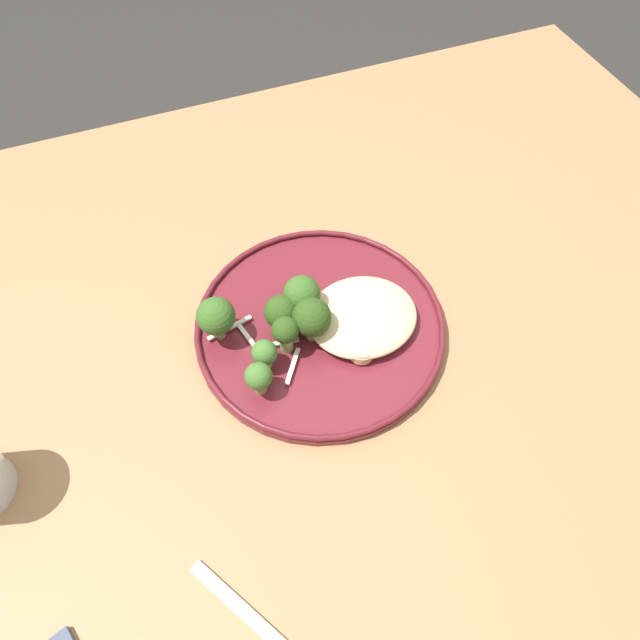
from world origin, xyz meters
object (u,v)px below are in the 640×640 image
object	(u,v)px
seared_scallop_front_small	(362,352)
broccoli_floret_near_rim	(312,318)
seared_scallop_half_hidden	(368,320)
broccoli_floret_small_sprig	(302,295)
seared_scallop_right_edge	(391,307)
broccoli_floret_right_tilted	(281,312)
broccoli_floret_rear_charred	(259,377)
broccoli_floret_left_leaning	(264,352)
seared_scallop_rear_pale	(364,288)
seared_scallop_tilted_round	(349,329)
dinner_plate	(320,326)
broccoli_floret_tall_stalk	(285,332)
broccoli_floret_beside_noodles	(216,317)

from	to	relation	value
seared_scallop_front_small	broccoli_floret_near_rim	bearing A→B (deg)	-47.62
seared_scallop_half_hidden	broccoli_floret_small_sprig	bearing A→B (deg)	-33.92
seared_scallop_right_edge	broccoli_floret_right_tilted	xyz separation A→B (m)	(0.13, -0.03, 0.02)
broccoli_floret_rear_charred	broccoli_floret_near_rim	xyz separation A→B (m)	(-0.08, -0.04, 0.01)
seared_scallop_half_hidden	broccoli_floret_small_sprig	size ratio (longest dim) A/B	0.55
broccoli_floret_left_leaning	broccoli_floret_small_sprig	world-z (taller)	broccoli_floret_small_sprig
seared_scallop_rear_pale	broccoli_floret_near_rim	size ratio (longest dim) A/B	0.44
seared_scallop_half_hidden	broccoli_floret_left_leaning	distance (m)	0.13
seared_scallop_right_edge	broccoli_floret_small_sprig	distance (m)	0.11
seared_scallop_rear_pale	broccoli_floret_rear_charred	distance (m)	0.18
seared_scallop_tilted_round	dinner_plate	bearing A→B (deg)	-42.73
seared_scallop_front_small	broccoli_floret_tall_stalk	bearing A→B (deg)	-28.85
broccoli_floret_left_leaning	dinner_plate	bearing A→B (deg)	-160.81
seared_scallop_tilted_round	broccoli_floret_near_rim	bearing A→B (deg)	-18.20
seared_scallop_rear_pale	broccoli_floret_small_sprig	world-z (taller)	broccoli_floret_small_sprig
seared_scallop_half_hidden	broccoli_floret_beside_noodles	size ratio (longest dim) A/B	0.55
seared_scallop_right_edge	broccoli_floret_left_leaning	xyz separation A→B (m)	(0.16, 0.01, 0.01)
broccoli_floret_beside_noodles	seared_scallop_rear_pale	bearing A→B (deg)	178.80
broccoli_floret_rear_charred	broccoli_floret_tall_stalk	distance (m)	0.06
seared_scallop_front_small	broccoli_floret_small_sprig	distance (m)	0.09
seared_scallop_half_hidden	seared_scallop_rear_pale	distance (m)	0.05
seared_scallop_rear_pale	broccoli_floret_left_leaning	bearing A→B (deg)	19.64
seared_scallop_right_edge	broccoli_floret_tall_stalk	bearing A→B (deg)	0.92
seared_scallop_rear_pale	broccoli_floret_beside_noodles	xyz separation A→B (m)	(0.18, -0.00, 0.03)
seared_scallop_rear_pale	broccoli_floret_small_sprig	bearing A→B (deg)	1.30
seared_scallop_rear_pale	broccoli_floret_right_tilted	xyz separation A→B (m)	(0.11, 0.01, 0.02)
seared_scallop_rear_pale	broccoli_floret_tall_stalk	xyz separation A→B (m)	(0.11, 0.04, 0.02)
dinner_plate	seared_scallop_half_hidden	bearing A→B (deg)	157.59
dinner_plate	broccoli_floret_small_sprig	size ratio (longest dim) A/B	4.83
seared_scallop_half_hidden	seared_scallop_tilted_round	xyz separation A→B (m)	(0.02, 0.00, 0.00)
seared_scallop_front_small	broccoli_floret_small_sprig	world-z (taller)	broccoli_floret_small_sprig
broccoli_floret_beside_noodles	broccoli_floret_near_rim	bearing A→B (deg)	158.40
dinner_plate	seared_scallop_tilted_round	bearing A→B (deg)	137.27
seared_scallop_right_edge	seared_scallop_front_small	bearing A→B (deg)	37.55
seared_scallop_right_edge	broccoli_floret_beside_noodles	xyz separation A→B (m)	(0.19, -0.04, 0.03)
dinner_plate	seared_scallop_half_hidden	world-z (taller)	seared_scallop_half_hidden
broccoli_floret_small_sprig	seared_scallop_tilted_round	bearing A→B (deg)	130.46
broccoli_floret_near_rim	broccoli_floret_small_sprig	xyz separation A→B (m)	(-0.00, -0.03, 0.00)
broccoli_floret_left_leaning	broccoli_floret_small_sprig	size ratio (longest dim) A/B	0.70
seared_scallop_rear_pale	broccoli_floret_right_tilted	size ratio (longest dim) A/B	0.51
dinner_plate	seared_scallop_front_small	world-z (taller)	seared_scallop_front_small
dinner_plate	broccoli_floret_right_tilted	distance (m)	0.05
seared_scallop_front_small	broccoli_floret_small_sprig	xyz separation A→B (m)	(0.04, -0.08, 0.03)
seared_scallop_rear_pale	broccoli_floret_beside_noodles	size ratio (longest dim) A/B	0.43
seared_scallop_half_hidden	seared_scallop_right_edge	size ratio (longest dim) A/B	0.94
broccoli_floret_right_tilted	broccoli_floret_rear_charred	bearing A→B (deg)	54.67
seared_scallop_right_edge	broccoli_floret_rear_charred	world-z (taller)	broccoli_floret_rear_charred
broccoli_floret_small_sprig	dinner_plate	bearing A→B (deg)	121.02
broccoli_floret_left_leaning	broccoli_floret_rear_charred	xyz separation A→B (m)	(0.01, 0.03, 0.00)
broccoli_floret_beside_noodles	seared_scallop_front_small	bearing A→B (deg)	148.81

